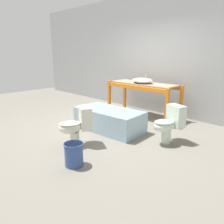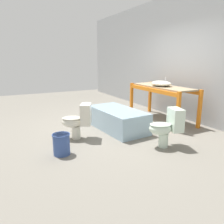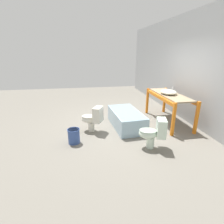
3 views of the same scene
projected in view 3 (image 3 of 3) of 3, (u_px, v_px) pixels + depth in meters
ground_plane at (128, 124)px, 5.30m from camera, size 12.00×12.00×0.00m
warehouse_wall_rear at (193, 69)px, 5.10m from camera, size 10.80×0.08×3.20m
shelving_rack at (169, 98)px, 5.24m from camera, size 1.90×0.72×0.89m
sink_basin at (168, 92)px, 5.15m from camera, size 0.55×0.45×0.22m
bathtub_main at (126, 118)px, 5.05m from camera, size 1.54×0.85×0.46m
toilet_near at (93, 118)px, 4.70m from camera, size 0.56×0.67×0.71m
toilet_far at (153, 132)px, 3.86m from camera, size 0.49×0.65×0.71m
bucket_white at (74, 136)px, 4.14m from camera, size 0.29×0.29×0.36m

